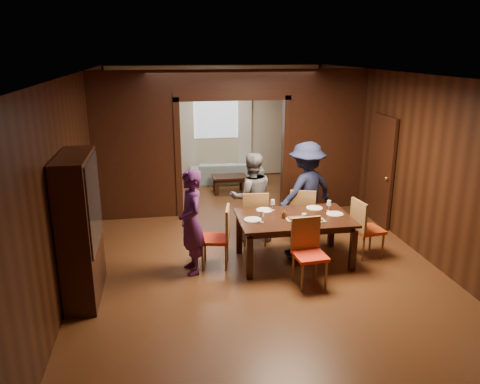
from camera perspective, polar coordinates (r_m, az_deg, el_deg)
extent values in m
plane|color=#583318|center=(8.37, 0.81, -6.02)|extent=(9.00, 9.00, 0.00)
cube|color=silver|center=(7.70, 0.91, 14.23)|extent=(5.50, 9.00, 0.02)
cube|color=black|center=(12.28, -3.00, 8.51)|extent=(5.50, 0.02, 2.90)
cube|color=black|center=(7.90, -19.19, 2.70)|extent=(0.02, 9.00, 2.90)
cube|color=black|center=(8.82, 18.76, 4.18)|extent=(0.02, 9.00, 2.90)
cube|color=black|center=(9.41, -12.59, 3.90)|extent=(1.65, 0.15, 2.40)
cube|color=black|center=(9.97, 10.13, 4.77)|extent=(1.65, 0.15, 2.40)
cube|color=black|center=(9.29, -0.95, 13.19)|extent=(5.50, 0.15, 0.50)
cube|color=beige|center=(12.25, -2.98, 8.49)|extent=(5.40, 0.04, 2.85)
imported|color=#4C1E5A|center=(7.02, -5.97, -3.68)|extent=(0.50, 0.65, 1.61)
imported|color=slate|center=(8.16, 1.41, -0.67)|extent=(0.78, 0.62, 1.59)
imported|color=#161C38|center=(8.34, 8.07, 0.14)|extent=(1.30, 1.06, 1.75)
imported|color=#9AC1C9|center=(11.91, -1.64, 2.45)|extent=(1.88, 0.84, 0.54)
imported|color=black|center=(7.47, 6.96, -2.43)|extent=(0.36, 0.36, 0.09)
cube|color=black|center=(7.52, 6.56, -5.74)|extent=(1.77, 1.10, 0.76)
cube|color=black|center=(11.10, -1.30, 0.98)|extent=(0.80, 0.50, 0.40)
cube|color=black|center=(6.58, -18.90, -4.22)|extent=(0.40, 1.20, 2.00)
cube|color=black|center=(9.32, 16.83, 2.49)|extent=(0.06, 0.90, 2.10)
cube|color=silver|center=(12.19, -2.98, 9.63)|extent=(1.20, 0.03, 1.30)
cube|color=white|center=(12.15, -6.47, 7.38)|extent=(0.35, 0.06, 2.40)
cube|color=white|center=(12.32, 0.57, 7.62)|extent=(0.35, 0.06, 2.40)
cylinder|color=silver|center=(7.20, 1.55, -3.38)|extent=(0.27, 0.27, 0.01)
cylinder|color=white|center=(7.63, 3.01, -2.21)|extent=(0.27, 0.27, 0.01)
cylinder|color=white|center=(7.82, 9.06, -1.93)|extent=(0.27, 0.27, 0.01)
cylinder|color=silver|center=(7.60, 11.48, -2.62)|extent=(0.27, 0.27, 0.01)
cylinder|color=white|center=(7.12, 7.39, -3.79)|extent=(0.27, 0.27, 0.01)
cube|color=gray|center=(7.26, 6.81, -3.23)|extent=(0.30, 0.20, 0.04)
cube|color=gray|center=(7.24, 9.12, -3.38)|extent=(0.30, 0.20, 0.04)
cylinder|color=silver|center=(7.15, 7.81, -3.16)|extent=(0.07, 0.07, 0.14)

